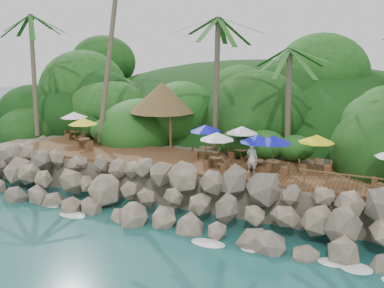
% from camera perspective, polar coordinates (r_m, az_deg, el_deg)
% --- Properties ---
extents(ground, '(140.00, 140.00, 0.00)m').
position_cam_1_polar(ground, '(23.62, -6.25, -11.08)').
color(ground, '#19514F').
rests_on(ground, ground).
extents(land_base, '(32.00, 25.20, 2.10)m').
position_cam_1_polar(land_base, '(37.19, 6.50, -0.37)').
color(land_base, gray).
rests_on(land_base, ground).
extents(jungle_hill, '(44.80, 28.00, 15.40)m').
position_cam_1_polar(jungle_hill, '(44.43, 9.54, 0.35)').
color(jungle_hill, '#143811').
rests_on(jungle_hill, ground).
extents(seawall, '(29.00, 4.00, 2.30)m').
position_cam_1_polar(seawall, '(24.79, -3.92, -6.97)').
color(seawall, gray).
rests_on(seawall, ground).
extents(terrace, '(26.00, 5.00, 0.20)m').
position_cam_1_polar(terrace, '(27.87, -0.00, -2.40)').
color(terrace, brown).
rests_on(terrace, land_base).
extents(jungle_foliage, '(44.00, 16.00, 12.00)m').
position_cam_1_polar(jungle_foliage, '(36.53, 5.96, -2.31)').
color(jungle_foliage, '#143811').
rests_on(jungle_foliage, ground).
extents(foam_line, '(25.20, 0.80, 0.06)m').
position_cam_1_polar(foam_line, '(23.84, -5.88, -10.76)').
color(foam_line, white).
rests_on(foam_line, ground).
extents(palms, '(34.33, 6.76, 13.94)m').
position_cam_1_polar(palms, '(28.84, 5.06, 17.46)').
color(palms, brown).
rests_on(palms, ground).
extents(palapa, '(5.06, 5.06, 4.60)m').
position_cam_1_polar(palapa, '(32.35, -3.94, 6.20)').
color(palapa, brown).
rests_on(palapa, ground).
extents(dining_clusters, '(24.66, 4.90, 2.26)m').
position_cam_1_polar(dining_clusters, '(26.74, 3.46, 1.26)').
color(dining_clusters, brown).
rests_on(dining_clusters, terrace).
extents(railing, '(6.10, 0.10, 1.00)m').
position_cam_1_polar(railing, '(23.05, 21.35, -4.83)').
color(railing, brown).
rests_on(railing, terrace).
extents(waiter, '(0.71, 0.50, 1.85)m').
position_cam_1_polar(waiter, '(25.06, 7.93, -1.88)').
color(waiter, white).
rests_on(waiter, terrace).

